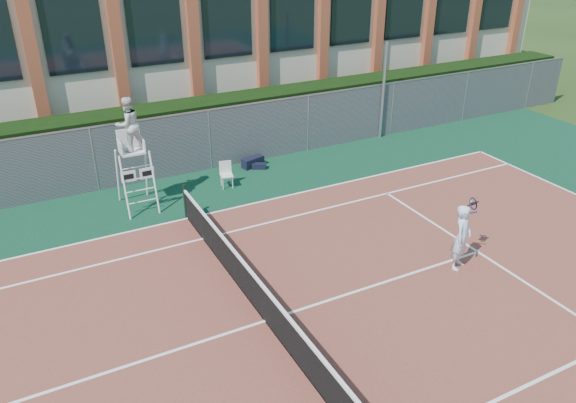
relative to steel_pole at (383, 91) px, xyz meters
name	(u,v)px	position (x,y,z in m)	size (l,w,h in m)	color
ground	(266,322)	(-9.40, -8.70, -1.96)	(120.00, 120.00, 0.00)	#233814
apron	(248,298)	(-9.40, -7.70, -1.96)	(36.00, 20.00, 0.01)	#0C3420
tennis_court	(265,321)	(-9.40, -8.70, -1.94)	(23.77, 10.97, 0.02)	brown
tennis_net	(265,303)	(-9.40, -8.70, -1.43)	(0.10, 11.30, 1.10)	black
fence	(155,150)	(-9.40, 0.10, -0.86)	(40.00, 0.06, 2.20)	#595E60
hedge	(146,139)	(-9.40, 1.30, -0.86)	(40.00, 1.40, 2.20)	black
building	(92,20)	(-9.40, 9.25, 2.18)	(45.00, 10.60, 8.22)	beige
steel_pole	(383,91)	(0.00, 0.00, 0.00)	(0.12, 0.12, 3.93)	#9EA0A5
umpire_chair	(129,128)	(-10.50, -1.65, 0.65)	(1.00, 1.54, 3.58)	white
plastic_chair	(226,172)	(-7.47, -1.55, -1.44)	(0.48, 0.48, 0.88)	silver
sports_bag_near	(253,162)	(-5.99, -0.42, -1.77)	(0.84, 0.34, 0.36)	black
sports_bag_far	(259,166)	(-5.87, -0.71, -1.85)	(0.52, 0.23, 0.21)	black
tennis_player	(462,237)	(-4.01, -8.99, -1.04)	(1.04, 0.79, 1.78)	white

